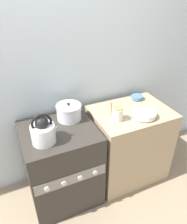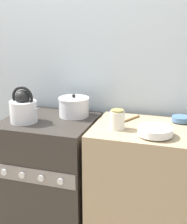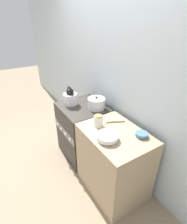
{
  "view_description": "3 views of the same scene",
  "coord_description": "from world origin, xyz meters",
  "px_view_note": "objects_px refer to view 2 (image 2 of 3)",
  "views": [
    {
      "loc": [
        -0.36,
        -1.24,
        1.96
      ],
      "look_at": [
        0.34,
        0.31,
        0.92
      ],
      "focal_mm": 35.0,
      "sensor_mm": 36.0,
      "label": 1
    },
    {
      "loc": [
        0.97,
        -1.71,
        1.55
      ],
      "look_at": [
        0.35,
        0.31,
        0.91
      ],
      "focal_mm": 50.0,
      "sensor_mm": 36.0,
      "label": 2
    },
    {
      "loc": [
        1.91,
        -0.7,
        1.93
      ],
      "look_at": [
        0.35,
        0.26,
        0.91
      ],
      "focal_mm": 28.0,
      "sensor_mm": 36.0,
      "label": 3
    }
  ],
  "objects_px": {
    "storage_jar": "(117,120)",
    "small_ceramic_bowl": "(181,119)",
    "enamel_bowl": "(155,131)",
    "cooking_pot": "(74,107)",
    "kettle": "(23,108)",
    "stove": "(51,169)"
  },
  "relations": [
    {
      "from": "stove",
      "to": "enamel_bowl",
      "type": "distance_m",
      "value": 0.93
    },
    {
      "from": "cooking_pot",
      "to": "small_ceramic_bowl",
      "type": "bearing_deg",
      "value": 3.28
    },
    {
      "from": "cooking_pot",
      "to": "storage_jar",
      "type": "distance_m",
      "value": 0.45
    },
    {
      "from": "kettle",
      "to": "storage_jar",
      "type": "xyz_separation_m",
      "value": [
        0.69,
        0.02,
        -0.02
      ]
    },
    {
      "from": "small_ceramic_bowl",
      "to": "storage_jar",
      "type": "height_order",
      "value": "storage_jar"
    },
    {
      "from": "stove",
      "to": "enamel_bowl",
      "type": "relative_size",
      "value": 3.78
    },
    {
      "from": "stove",
      "to": "small_ceramic_bowl",
      "type": "xyz_separation_m",
      "value": [
        0.94,
        0.18,
        0.45
      ]
    },
    {
      "from": "cooking_pot",
      "to": "stove",
      "type": "bearing_deg",
      "value": -138.07
    },
    {
      "from": "kettle",
      "to": "enamel_bowl",
      "type": "relative_size",
      "value": 1.21
    },
    {
      "from": "cooking_pot",
      "to": "kettle",
      "type": "bearing_deg",
      "value": -140.78
    },
    {
      "from": "storage_jar",
      "to": "small_ceramic_bowl",
      "type": "bearing_deg",
      "value": 33.94
    },
    {
      "from": "kettle",
      "to": "cooking_pot",
      "type": "relative_size",
      "value": 1.13
    },
    {
      "from": "enamel_bowl",
      "to": "cooking_pot",
      "type": "bearing_deg",
      "value": 156.4
    },
    {
      "from": "small_ceramic_bowl",
      "to": "storage_jar",
      "type": "distance_m",
      "value": 0.48
    },
    {
      "from": "kettle",
      "to": "storage_jar",
      "type": "relative_size",
      "value": 1.99
    },
    {
      "from": "stove",
      "to": "small_ceramic_bowl",
      "type": "distance_m",
      "value": 1.06
    },
    {
      "from": "enamel_bowl",
      "to": "small_ceramic_bowl",
      "type": "bearing_deg",
      "value": 66.7
    },
    {
      "from": "small_ceramic_bowl",
      "to": "storage_jar",
      "type": "relative_size",
      "value": 0.96
    },
    {
      "from": "enamel_bowl",
      "to": "storage_jar",
      "type": "height_order",
      "value": "storage_jar"
    },
    {
      "from": "storage_jar",
      "to": "stove",
      "type": "bearing_deg",
      "value": 170.52
    },
    {
      "from": "kettle",
      "to": "small_ceramic_bowl",
      "type": "xyz_separation_m",
      "value": [
        1.09,
        0.29,
        -0.06
      ]
    },
    {
      "from": "cooking_pot",
      "to": "small_ceramic_bowl",
      "type": "distance_m",
      "value": 0.79
    }
  ]
}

